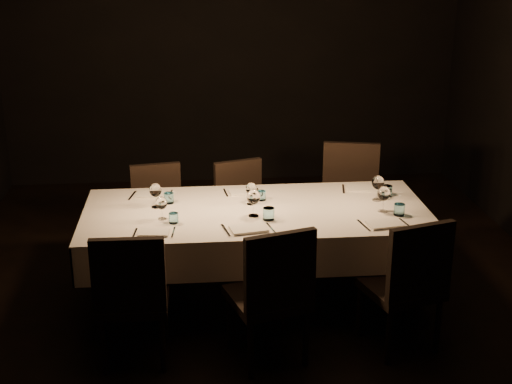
{
  "coord_description": "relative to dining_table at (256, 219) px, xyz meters",
  "views": [
    {
      "loc": [
        -0.45,
        -4.84,
        2.63
      ],
      "look_at": [
        0.0,
        0.0,
        0.9
      ],
      "focal_mm": 50.0,
      "sensor_mm": 36.0,
      "label": 1
    }
  ],
  "objects": [
    {
      "name": "chair_far_left",
      "position": [
        -0.75,
        0.76,
        -0.2
      ],
      "size": [
        0.48,
        0.48,
        0.87
      ],
      "rotation": [
        0.0,
        0.0,
        0.16
      ],
      "color": "black",
      "rests_on": "ground"
    },
    {
      "name": "chair_near_center",
      "position": [
        0.03,
        -0.83,
        -0.15
      ],
      "size": [
        0.58,
        0.58,
        0.97
      ],
      "rotation": [
        0.0,
        0.0,
        3.44
      ],
      "color": "black",
      "rests_on": "ground"
    },
    {
      "name": "place_setting_near_right",
      "position": [
        0.92,
        -0.22,
        0.15
      ],
      "size": [
        0.37,
        0.41,
        0.2
      ],
      "rotation": [
        0.0,
        0.0,
        0.18
      ],
      "color": "silver",
      "rests_on": "dining_table"
    },
    {
      "name": "chair_near_right",
      "position": [
        0.93,
        -0.76,
        -0.16
      ],
      "size": [
        0.57,
        0.57,
        0.96
      ],
      "rotation": [
        0.0,
        0.0,
        3.43
      ],
      "color": "black",
      "rests_on": "ground"
    },
    {
      "name": "place_setting_near_center",
      "position": [
        -0.02,
        -0.22,
        0.15
      ],
      "size": [
        0.38,
        0.42,
        0.2
      ],
      "rotation": [
        0.0,
        0.0,
        0.21
      ],
      "color": "silver",
      "rests_on": "dining_table"
    },
    {
      "name": "chair_near_left",
      "position": [
        -0.86,
        -0.76,
        -0.17
      ],
      "size": [
        0.46,
        0.46,
        0.94
      ],
      "rotation": [
        0.0,
        0.0,
        3.12
      ],
      "color": "black",
      "rests_on": "ground"
    },
    {
      "name": "place_setting_far_left",
      "position": [
        -0.72,
        0.22,
        0.15
      ],
      "size": [
        0.35,
        0.41,
        0.19
      ],
      "rotation": [
        0.0,
        0.0,
        -0.19
      ],
      "color": "silver",
      "rests_on": "dining_table"
    },
    {
      "name": "place_setting_far_right",
      "position": [
        0.94,
        0.22,
        0.15
      ],
      "size": [
        0.37,
        0.41,
        0.19
      ],
      "rotation": [
        0.0,
        0.0,
        -0.17
      ],
      "color": "silver",
      "rests_on": "dining_table"
    },
    {
      "name": "dining_table",
      "position": [
        0.0,
        0.0,
        0.0
      ],
      "size": [
        2.52,
        1.12,
        0.76
      ],
      "color": "black",
      "rests_on": "ground"
    },
    {
      "name": "chair_far_center",
      "position": [
        -0.04,
        0.79,
        -0.2
      ],
      "size": [
        0.52,
        0.52,
        0.87
      ],
      "rotation": [
        0.0,
        0.0,
        0.31
      ],
      "color": "black",
      "rests_on": "ground"
    },
    {
      "name": "chair_far_right",
      "position": [
        0.88,
        0.78,
        -0.14
      ],
      "size": [
        0.57,
        0.57,
        1.0
      ],
      "rotation": [
        0.0,
        0.0,
        -0.22
      ],
      "color": "black",
      "rests_on": "ground"
    },
    {
      "name": "place_setting_near_left",
      "position": [
        -0.67,
        -0.22,
        0.14
      ],
      "size": [
        0.31,
        0.39,
        0.17
      ],
      "rotation": [
        0.0,
        0.0,
        -0.09
      ],
      "color": "silver",
      "rests_on": "dining_table"
    },
    {
      "name": "room",
      "position": [
        0.0,
        0.0,
        0.81
      ],
      "size": [
        5.01,
        6.01,
        3.01
      ],
      "color": "black",
      "rests_on": "ground"
    },
    {
      "name": "place_setting_far_center",
      "position": [
        -0.02,
        0.22,
        0.14
      ],
      "size": [
        0.31,
        0.39,
        0.17
      ],
      "rotation": [
        0.0,
        0.0,
        0.11
      ],
      "color": "silver",
      "rests_on": "dining_table"
    }
  ]
}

